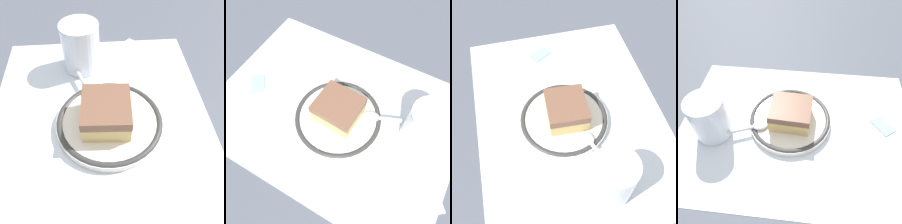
% 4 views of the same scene
% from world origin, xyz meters
% --- Properties ---
extents(ground_plane, '(2.40, 2.40, 0.00)m').
position_xyz_m(ground_plane, '(0.00, 0.00, 0.00)').
color(ground_plane, '#4C515B').
extents(placemat, '(0.51, 0.38, 0.00)m').
position_xyz_m(placemat, '(0.00, 0.00, 0.00)').
color(placemat, silver).
rests_on(placemat, ground_plane).
extents(plate, '(0.18, 0.18, 0.02)m').
position_xyz_m(plate, '(-0.02, 0.02, 0.01)').
color(plate, silver).
rests_on(plate, placemat).
extents(cake_slice, '(0.09, 0.08, 0.04)m').
position_xyz_m(cake_slice, '(-0.01, 0.01, 0.04)').
color(cake_slice, '#DBB76B').
rests_on(cake_slice, plate).
extents(spoon, '(0.12, 0.06, 0.01)m').
position_xyz_m(spoon, '(-0.10, -0.02, 0.02)').
color(spoon, silver).
rests_on(spoon, plate).
extents(cup, '(0.07, 0.07, 0.09)m').
position_xyz_m(cup, '(-0.17, -0.03, 0.04)').
color(cup, silver).
rests_on(cup, placemat).
extents(napkin, '(0.16, 0.17, 0.00)m').
position_xyz_m(napkin, '(-0.18, 0.06, 0.00)').
color(napkin, white).
rests_on(napkin, placemat).
extents(sugar_packet, '(0.05, 0.06, 0.01)m').
position_xyz_m(sugar_packet, '(0.19, 0.03, 0.00)').
color(sugar_packet, '#8CB2E0').
rests_on(sugar_packet, placemat).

